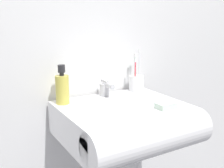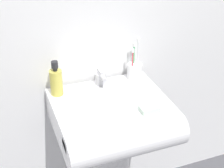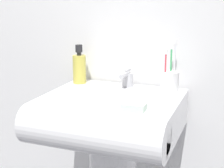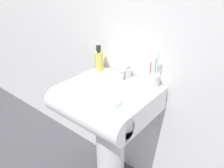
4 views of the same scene
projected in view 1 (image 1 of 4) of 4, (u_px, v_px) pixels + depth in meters
name	position (u px, v px, depth m)	size (l,w,h in m)	color
wall_back	(94.00, 22.00, 1.39)	(5.00, 0.05, 2.40)	white
sink_basin	(128.00, 124.00, 1.23)	(0.54, 0.50, 0.15)	white
faucet	(106.00, 89.00, 1.38)	(0.05, 0.11, 0.08)	#B7B7BC
toothbrush_cup	(137.00, 83.00, 1.47)	(0.08, 0.08, 0.22)	white
soap_bottle	(62.00, 88.00, 1.25)	(0.06, 0.06, 0.18)	gold
bar_soap	(166.00, 106.00, 1.20)	(0.08, 0.06, 0.02)	silver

